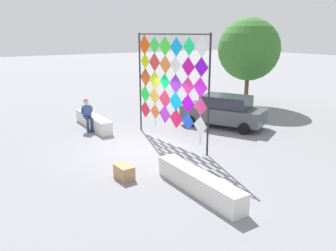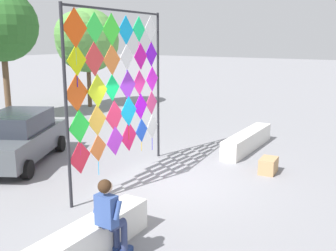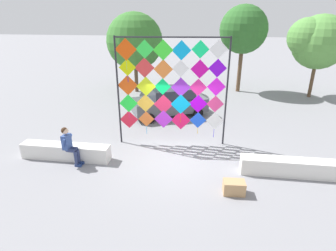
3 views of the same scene
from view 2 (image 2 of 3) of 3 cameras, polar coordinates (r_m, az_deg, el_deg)
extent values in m
plane|color=gray|center=(10.28, 0.62, -8.13)|extent=(120.00, 120.00, 0.00)
cube|color=silver|center=(6.96, -12.72, -16.42)|extent=(3.30, 0.52, 0.58)
cube|color=silver|center=(13.44, 11.13, -2.11)|extent=(3.30, 0.52, 0.58)
cylinder|color=#232328|center=(8.55, -14.15, 2.14)|extent=(0.07, 0.07, 4.28)
cylinder|color=#232328|center=(12.07, -1.41, 5.43)|extent=(0.07, 0.07, 4.28)
cylinder|color=#232328|center=(10.16, -7.00, 15.82)|extent=(4.21, 0.47, 0.06)
cube|color=red|center=(9.09, -12.28, -4.42)|extent=(0.75, 0.08, 0.75)
cube|color=orange|center=(9.63, -9.81, -3.16)|extent=(0.65, 0.08, 0.65)
cylinder|color=#169EE5|center=(9.78, -9.75, -5.95)|extent=(0.02, 0.02, 0.34)
cube|color=#B12DD5|center=(10.17, -7.46, -2.16)|extent=(0.76, 0.09, 0.76)
cube|color=#EC1658|center=(10.77, -5.53, -1.55)|extent=(0.79, 0.09, 0.80)
cube|color=blue|center=(11.34, -3.74, -0.70)|extent=(0.67, 0.08, 0.67)
cylinder|color=gold|center=(11.46, -3.75, -2.96)|extent=(0.02, 0.02, 0.26)
cube|color=white|center=(11.93, -2.23, -0.11)|extent=(0.70, 0.08, 0.70)
cylinder|color=#2416E5|center=(12.06, -2.25, -2.62)|extent=(0.02, 0.02, 0.38)
cube|color=#20E43A|center=(8.92, -12.37, -0.15)|extent=(0.73, 0.08, 0.73)
cylinder|color=#E516C9|center=(9.05, -12.27, -3.29)|extent=(0.02, 0.02, 0.28)
cube|color=gold|center=(9.45, -9.95, 0.72)|extent=(0.72, 0.08, 0.72)
cube|color=#E62856|center=(10.04, -7.55, 1.32)|extent=(0.78, 0.09, 0.78)
cylinder|color=#16E5B3|center=(10.17, -7.50, -1.79)|extent=(0.02, 0.02, 0.35)
cube|color=#09A7EA|center=(10.60, -5.56, 2.02)|extent=(0.80, 0.09, 0.80)
cylinder|color=#E55416|center=(10.73, -5.54, -1.05)|extent=(0.02, 0.02, 0.37)
cube|color=#AD07EB|center=(11.19, -3.88, 2.70)|extent=(0.73, 0.08, 0.73)
cube|color=#E73980|center=(11.78, -2.33, 3.21)|extent=(0.68, 0.08, 0.68)
cube|color=#E45012|center=(8.82, -12.74, 4.46)|extent=(0.80, 0.09, 0.80)
cube|color=#D2ED1B|center=(9.37, -9.88, 4.84)|extent=(0.76, 0.09, 0.76)
cube|color=#0BE768|center=(9.91, -7.88, 5.30)|extent=(0.64, 0.08, 0.65)
cube|color=purple|center=(10.49, -5.68, 5.66)|extent=(0.77, 0.09, 0.77)
cube|color=#F42693|center=(11.09, -4.05, 6.03)|extent=(0.69, 0.08, 0.69)
cube|color=#F21BF3|center=(11.67, -2.25, 6.57)|extent=(0.72, 0.08, 0.72)
cube|color=#CDDC09|center=(8.76, -12.74, 8.95)|extent=(0.65, 0.08, 0.66)
cylinder|color=#2516E5|center=(8.80, -12.66, 6.07)|extent=(0.02, 0.02, 0.23)
cube|color=red|center=(9.29, -10.33, 9.19)|extent=(0.76, 0.09, 0.76)
cube|color=orange|center=(9.88, -7.90, 9.17)|extent=(0.74, 0.08, 0.74)
cube|color=white|center=(10.42, -5.81, 9.59)|extent=(0.64, 0.07, 0.64)
cylinder|color=#3D16E5|center=(10.45, -5.81, 7.24)|extent=(0.02, 0.02, 0.22)
cube|color=#D60B9B|center=(11.04, -3.87, 9.70)|extent=(0.71, 0.08, 0.71)
cube|color=#7C0BE7|center=(11.63, -2.37, 10.02)|extent=(0.69, 0.08, 0.70)
cube|color=#EA490B|center=(8.73, -12.98, 13.28)|extent=(0.81, 0.09, 0.82)
cylinder|color=#16ACE5|center=(8.74, -12.85, 9.46)|extent=(0.02, 0.02, 0.35)
cube|color=#2FE646|center=(9.30, -10.29, 13.41)|extent=(0.69, 0.08, 0.69)
cube|color=#38ED31|center=(9.86, -7.95, 13.26)|extent=(0.76, 0.09, 0.76)
cube|color=#0AA7F2|center=(10.43, -5.94, 13.21)|extent=(0.72, 0.08, 0.73)
cube|color=#13F47F|center=(11.04, -4.11, 13.40)|extent=(0.66, 0.08, 0.66)
cylinder|color=#E51682|center=(11.05, -4.12, 11.17)|extent=(0.02, 0.02, 0.20)
cube|color=white|center=(11.62, -2.48, 13.42)|extent=(0.70, 0.08, 0.70)
cylinder|color=orange|center=(11.62, -2.50, 11.01)|extent=(0.02, 0.02, 0.28)
cylinder|color=navy|center=(7.09, -6.19, -15.58)|extent=(0.11, 0.11, 0.58)
cylinder|color=navy|center=(6.84, -7.13, -13.72)|extent=(0.32, 0.15, 0.13)
cube|color=navy|center=(7.25, -5.82, -17.10)|extent=(0.25, 0.11, 0.09)
cylinder|color=navy|center=(7.19, -7.26, -15.19)|extent=(0.11, 0.11, 0.58)
cylinder|color=navy|center=(6.94, -8.22, -13.34)|extent=(0.32, 0.15, 0.13)
cube|color=navy|center=(7.35, -6.89, -16.70)|extent=(0.25, 0.11, 0.09)
cube|color=#334C8C|center=(6.67, -8.67, -11.75)|extent=(0.22, 0.37, 0.52)
sphere|color=#DBB293|center=(6.51, -8.79, -8.54)|extent=(0.22, 0.22, 0.22)
sphere|color=#382314|center=(6.49, -8.91, -8.47)|extent=(0.22, 0.22, 0.22)
cylinder|color=#334C8C|center=(6.52, -7.10, -11.79)|extent=(0.18, 0.09, 0.31)
cylinder|color=#334C8C|center=(6.80, -9.97, -10.84)|extent=(0.18, 0.09, 0.31)
cube|color=#4C5156|center=(12.48, -20.48, -2.36)|extent=(4.13, 3.16, 0.68)
cube|color=#282D38|center=(12.47, -20.44, 0.51)|extent=(2.55, 2.24, 0.54)
cylinder|color=black|center=(11.11, -19.23, -5.86)|extent=(0.54, 0.41, 0.51)
cylinder|color=black|center=(13.42, -14.95, -2.48)|extent=(0.54, 0.41, 0.51)
cylinder|color=black|center=(14.03, -21.26, -2.27)|extent=(0.54, 0.41, 0.51)
cube|color=tan|center=(11.29, 13.96, -5.50)|extent=(0.66, 0.45, 0.41)
cylinder|color=brown|center=(21.57, -11.05, 5.85)|extent=(0.22, 0.22, 2.44)
sphere|color=#569342|center=(21.44, -11.30, 11.68)|extent=(3.23, 3.23, 3.23)
sphere|color=#569342|center=(21.72, -10.31, 10.51)|extent=(1.94, 1.94, 1.94)
sphere|color=#569342|center=(20.76, -12.58, 12.41)|extent=(2.29, 2.29, 2.29)
cylinder|color=brown|center=(19.07, -21.80, 5.43)|extent=(0.26, 0.26, 3.16)
sphere|color=#2D6628|center=(18.96, -22.42, 12.92)|extent=(3.06, 3.06, 3.06)
sphere|color=#2D6628|center=(18.74, -21.61, 12.02)|extent=(2.21, 2.21, 2.21)
camera|label=1|loc=(18.97, 34.65, 12.21)|focal=35.84mm
camera|label=3|loc=(10.32, 56.49, 14.83)|focal=29.41mm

